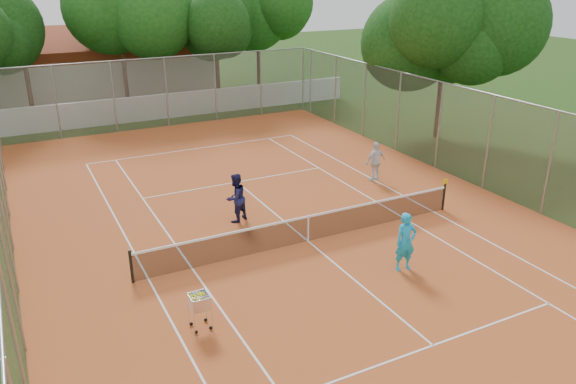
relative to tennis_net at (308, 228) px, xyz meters
name	(u,v)px	position (x,y,z in m)	size (l,w,h in m)	color
ground	(308,242)	(0.00, 0.00, -0.51)	(120.00, 120.00, 0.00)	#1A350E
court_pad	(308,242)	(0.00, 0.00, -0.50)	(18.00, 34.00, 0.02)	#B45223
court_lines	(308,241)	(0.00, 0.00, -0.49)	(10.98, 23.78, 0.01)	white
tennis_net	(308,228)	(0.00, 0.00, 0.00)	(11.88, 0.10, 0.98)	black
perimeter_fence	(309,187)	(0.00, 0.00, 1.49)	(18.00, 34.00, 4.00)	slate
boundary_wall	(159,107)	(0.00, 19.00, 0.24)	(26.00, 0.30, 1.50)	white
clubhouse	(95,63)	(-2.00, 29.00, 1.69)	(16.40, 9.00, 4.40)	beige
tropical_trees	(141,31)	(0.00, 22.00, 4.49)	(29.00, 19.00, 10.00)	#0E350D
player_near	(406,242)	(1.72, -3.00, 0.44)	(0.68, 0.45, 1.87)	#19A3D6
player_far_left	(236,198)	(-1.54, 2.67, 0.42)	(0.89, 0.69, 1.83)	#191C4D
player_far_right	(376,161)	(5.46, 3.84, 0.39)	(1.03, 0.43, 1.76)	white
ball_hopper	(200,310)	(-4.87, -3.08, 0.05)	(0.52, 0.52, 1.07)	silver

